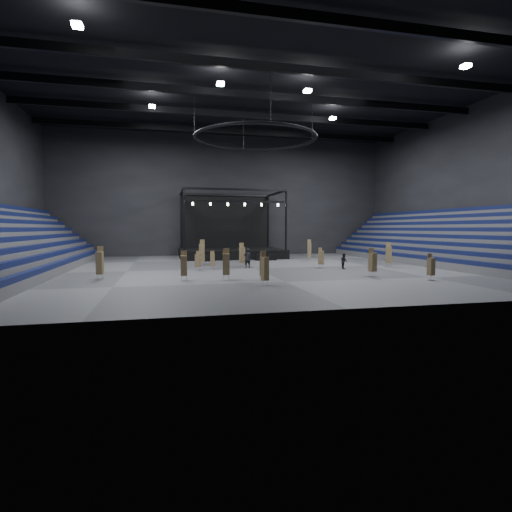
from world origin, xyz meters
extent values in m
plane|color=#4B4B4E|center=(0.00, 0.00, 0.00)|extent=(50.00, 50.00, 0.00)
cube|color=black|center=(0.00, 0.00, 18.00)|extent=(50.00, 42.00, 0.20)
cube|color=black|center=(0.00, 21.00, 9.00)|extent=(50.00, 0.20, 18.00)
cube|color=black|center=(0.00, -21.00, 9.00)|extent=(50.00, 0.20, 18.00)
cube|color=black|center=(25.00, 0.00, 9.00)|extent=(0.20, 42.00, 18.00)
cube|color=#4E4E51|center=(-21.40, 0.00, 0.38)|extent=(7.20, 40.00, 0.75)
cube|color=#0C1036|center=(-18.12, 0.00, 0.95)|extent=(0.59, 40.00, 0.40)
cube|color=#4E4E51|center=(-21.85, 0.00, 0.75)|extent=(6.30, 40.00, 1.50)
cube|color=#0C1036|center=(-19.02, 0.00, 1.70)|extent=(0.59, 40.00, 0.40)
cube|color=#4E4E51|center=(-22.30, 0.00, 1.12)|extent=(5.40, 40.00, 2.25)
cube|color=#0C1036|center=(-19.91, 0.00, 2.45)|extent=(0.59, 40.00, 0.40)
cube|color=#4E4E51|center=(-22.75, 0.00, 1.50)|extent=(4.50, 40.00, 3.00)
cube|color=#0C1036|center=(-20.82, 0.00, 3.20)|extent=(0.59, 40.00, 0.40)
cube|color=#4E4E51|center=(-23.20, 0.00, 1.88)|extent=(3.60, 40.00, 3.75)
cube|color=#0C1036|center=(-21.71, 0.00, 3.95)|extent=(0.59, 40.00, 0.40)
cube|color=#0C1036|center=(-22.61, 0.00, 4.70)|extent=(0.59, 40.00, 0.40)
cube|color=#4E4E51|center=(21.40, 0.00, 0.38)|extent=(7.20, 40.00, 0.75)
cube|color=#0C1036|center=(18.12, 0.00, 0.95)|extent=(0.59, 40.00, 0.40)
cube|color=#4E4E51|center=(21.85, 0.00, 0.75)|extent=(6.30, 40.00, 1.50)
cube|color=#0C1036|center=(19.02, 0.00, 1.70)|extent=(0.59, 40.00, 0.40)
cube|color=#4E4E51|center=(22.30, 0.00, 1.12)|extent=(5.40, 40.00, 2.25)
cube|color=#0C1036|center=(19.91, 0.00, 2.45)|extent=(0.59, 40.00, 0.40)
cube|color=#4E4E51|center=(22.75, 0.00, 1.50)|extent=(4.50, 40.00, 3.00)
cube|color=#0C1036|center=(20.82, 0.00, 3.20)|extent=(0.59, 40.00, 0.40)
cube|color=#4E4E51|center=(23.20, 0.00, 1.88)|extent=(3.60, 40.00, 3.75)
cube|color=#0C1036|center=(21.71, 0.00, 3.95)|extent=(0.59, 40.00, 0.40)
cube|color=#4E4E51|center=(23.65, 0.00, 2.25)|extent=(2.70, 40.00, 4.50)
cube|color=#0C1036|center=(22.61, 0.00, 4.70)|extent=(0.59, 40.00, 0.40)
cube|color=#4E4E51|center=(24.10, 0.00, 2.62)|extent=(1.80, 40.00, 5.25)
cube|color=#0C1036|center=(23.52, 0.00, 5.45)|extent=(0.59, 40.00, 0.40)
cube|color=#4E4E51|center=(24.55, 0.00, 3.00)|extent=(0.90, 40.00, 6.00)
cube|color=#0C1036|center=(24.41, 0.00, 6.20)|extent=(0.59, 40.00, 0.40)
cube|color=black|center=(0.00, 15.50, 0.60)|extent=(14.00, 10.00, 1.20)
cube|color=black|center=(0.00, 20.30, 5.20)|extent=(13.30, 0.30, 8.00)
cylinder|color=black|center=(-6.60, 10.90, 5.10)|extent=(0.24, 0.24, 7.80)
cylinder|color=black|center=(-6.60, 20.10, 5.10)|extent=(0.24, 0.24, 7.80)
cylinder|color=black|center=(6.60, 10.90, 5.10)|extent=(0.24, 0.24, 7.80)
cylinder|color=black|center=(6.60, 20.10, 5.10)|extent=(0.24, 0.24, 7.80)
cube|color=black|center=(0.00, 10.90, 9.00)|extent=(13.40, 0.25, 0.25)
cube|color=black|center=(0.00, 20.10, 9.00)|extent=(13.40, 0.25, 0.25)
cube|color=black|center=(0.00, 10.90, 7.50)|extent=(13.40, 0.20, 0.20)
cylinder|color=white|center=(-5.50, 10.90, 7.10)|extent=(0.24, 0.24, 0.35)
cylinder|color=white|center=(-3.30, 10.90, 7.10)|extent=(0.24, 0.24, 0.35)
cylinder|color=white|center=(-1.10, 10.90, 7.10)|extent=(0.24, 0.24, 0.35)
cylinder|color=white|center=(1.10, 10.90, 7.10)|extent=(0.24, 0.24, 0.35)
cylinder|color=white|center=(3.30, 10.90, 7.10)|extent=(0.24, 0.24, 0.35)
cylinder|color=white|center=(5.50, 10.90, 7.10)|extent=(0.24, 0.24, 0.35)
torus|color=black|center=(0.00, 0.00, 13.00)|extent=(12.30, 12.30, 0.30)
cylinder|color=black|center=(6.00, 0.00, 15.50)|extent=(0.04, 0.04, 5.00)
cylinder|color=black|center=(0.00, 6.00, 15.50)|extent=(0.04, 0.04, 5.00)
cylinder|color=black|center=(-6.00, 0.00, 15.50)|extent=(0.04, 0.04, 5.00)
cylinder|color=black|center=(0.00, -6.00, 15.50)|extent=(0.04, 0.04, 5.00)
cube|color=black|center=(0.00, -15.00, 17.20)|extent=(49.00, 0.35, 0.70)
cube|color=black|center=(0.00, -7.00, 17.20)|extent=(49.00, 0.35, 0.70)
cube|color=black|center=(0.00, 0.00, 17.20)|extent=(49.00, 0.35, 0.70)
cube|color=black|center=(0.00, 7.00, 17.20)|extent=(49.00, 0.35, 0.70)
cube|color=black|center=(0.00, 15.00, 17.20)|extent=(49.00, 0.35, 0.70)
cube|color=white|center=(-14.00, -12.00, 16.60)|extent=(0.60, 0.60, 0.25)
cube|color=white|center=(14.00, -12.00, 16.60)|extent=(0.60, 0.60, 0.25)
cube|color=white|center=(-10.00, 4.00, 16.60)|extent=(0.60, 0.60, 0.25)
cube|color=white|center=(10.00, 4.00, 16.60)|extent=(0.60, 0.60, 0.25)
cube|color=white|center=(-4.00, -4.00, 16.60)|extent=(0.60, 0.60, 0.25)
cube|color=white|center=(4.00, -4.00, 16.60)|extent=(0.60, 0.60, 0.25)
cube|color=black|center=(-4.01, 9.68, 0.37)|extent=(1.24, 0.96, 0.74)
cube|color=black|center=(2.78, 9.54, 0.39)|extent=(1.19, 0.62, 0.78)
cube|color=black|center=(4.31, 9.43, 0.38)|extent=(1.17, 0.65, 0.76)
cylinder|color=silver|center=(-2.18, -12.17, 0.18)|extent=(0.03, 0.03, 0.36)
cylinder|color=silver|center=(-2.18, -11.83, 0.18)|extent=(0.03, 0.03, 0.36)
cylinder|color=silver|center=(-1.84, -12.17, 0.18)|extent=(0.03, 0.03, 0.36)
cylinder|color=silver|center=(-1.84, -11.83, 0.18)|extent=(0.03, 0.03, 0.36)
cube|color=#917750|center=(-2.01, -12.00, 1.21)|extent=(0.56, 0.56, 1.69)
cube|color=#917750|center=(-2.07, -11.83, 2.00)|extent=(0.41, 0.20, 0.93)
cylinder|color=silver|center=(-1.22, 1.50, 0.21)|extent=(0.03, 0.03, 0.42)
cylinder|color=silver|center=(-1.22, 1.90, 0.21)|extent=(0.03, 0.03, 0.42)
cylinder|color=silver|center=(-0.82, 1.50, 0.21)|extent=(0.03, 0.03, 0.42)
cylinder|color=silver|center=(-0.82, 1.90, 0.21)|extent=(0.03, 0.03, 0.42)
cube|color=#917750|center=(-1.02, 1.70, 1.27)|extent=(0.58, 0.58, 1.70)
cube|color=#917750|center=(-1.06, 1.91, 2.07)|extent=(0.49, 0.14, 0.94)
cylinder|color=silver|center=(-1.62, -9.17, 0.17)|extent=(0.03, 0.03, 0.34)
cylinder|color=silver|center=(-1.62, -8.84, 0.17)|extent=(0.03, 0.03, 0.34)
cylinder|color=silver|center=(-1.29, -9.17, 0.17)|extent=(0.03, 0.03, 0.34)
cylinder|color=silver|center=(-1.29, -8.84, 0.17)|extent=(0.03, 0.03, 0.34)
cube|color=#917750|center=(-1.45, -9.00, 1.10)|extent=(0.52, 0.52, 1.52)
cube|color=#917750|center=(-1.40, -8.84, 1.81)|extent=(0.39, 0.18, 0.83)
cylinder|color=silver|center=(13.80, -1.93, 0.21)|extent=(0.03, 0.03, 0.43)
cylinder|color=silver|center=(13.80, -1.52, 0.21)|extent=(0.03, 0.03, 0.43)
cylinder|color=silver|center=(14.20, -1.93, 0.21)|extent=(0.03, 0.03, 0.43)
cylinder|color=silver|center=(14.20, -1.52, 0.21)|extent=(0.03, 0.03, 0.43)
cube|color=#917750|center=(14.00, -1.73, 1.30)|extent=(0.63, 0.63, 1.75)
cube|color=#917750|center=(14.06, -1.52, 2.12)|extent=(0.49, 0.19, 0.96)
cylinder|color=silver|center=(-5.13, 4.22, 0.19)|extent=(0.03, 0.03, 0.38)
cylinder|color=silver|center=(-5.13, 4.58, 0.19)|extent=(0.03, 0.03, 0.38)
cylinder|color=silver|center=(-4.77, 4.22, 0.19)|extent=(0.03, 0.03, 0.38)
cylinder|color=silver|center=(-4.77, 4.58, 0.19)|extent=(0.03, 0.03, 0.38)
cube|color=#917750|center=(-4.95, 4.40, 1.29)|extent=(0.53, 0.53, 1.81)
cube|color=#917750|center=(-4.91, 4.59, 2.14)|extent=(0.44, 0.13, 0.99)
cylinder|color=silver|center=(-4.53, -0.26, 0.17)|extent=(0.03, 0.03, 0.35)
cylinder|color=silver|center=(-4.53, 0.07, 0.17)|extent=(0.03, 0.03, 0.35)
cylinder|color=silver|center=(-4.20, -0.26, 0.17)|extent=(0.03, 0.03, 0.35)
cylinder|color=silver|center=(-4.20, 0.07, 0.17)|extent=(0.03, 0.03, 0.35)
cube|color=#917750|center=(-4.36, -0.09, 0.95)|extent=(0.42, 0.42, 1.20)
cube|color=#917750|center=(-4.36, 0.08, 1.49)|extent=(0.40, 0.06, 0.66)
cylinder|color=silver|center=(8.61, 7.82, 0.19)|extent=(0.03, 0.03, 0.39)
cylinder|color=silver|center=(8.61, 8.18, 0.19)|extent=(0.03, 0.03, 0.39)
cylinder|color=silver|center=(8.98, 7.82, 0.19)|extent=(0.03, 0.03, 0.39)
cylinder|color=silver|center=(8.98, 8.18, 0.19)|extent=(0.03, 0.03, 0.39)
cube|color=#917750|center=(8.80, 8.00, 1.30)|extent=(0.56, 0.56, 1.82)
cube|color=#917750|center=(8.84, 8.19, 2.16)|extent=(0.45, 0.16, 1.00)
cylinder|color=silver|center=(11.31, -12.17, 0.18)|extent=(0.03, 0.03, 0.37)
cylinder|color=silver|center=(11.31, -11.83, 0.18)|extent=(0.03, 0.03, 0.37)
cylinder|color=silver|center=(11.66, -12.17, 0.18)|extent=(0.03, 0.03, 0.37)
cylinder|color=silver|center=(11.66, -11.83, 0.18)|extent=(0.03, 0.03, 0.37)
cube|color=#917750|center=(11.48, -12.00, 1.06)|extent=(0.51, 0.51, 1.38)
cube|color=#917750|center=(11.45, -11.82, 1.70)|extent=(0.43, 0.13, 0.76)
cylinder|color=silver|center=(7.96, -9.08, 0.21)|extent=(0.03, 0.03, 0.43)
cylinder|color=silver|center=(7.96, -8.67, 0.21)|extent=(0.03, 0.03, 0.43)
cylinder|color=silver|center=(8.37, -9.08, 0.21)|extent=(0.03, 0.03, 0.43)
cylinder|color=silver|center=(8.37, -8.67, 0.21)|extent=(0.03, 0.03, 0.43)
cube|color=#917750|center=(8.16, -8.87, 1.22)|extent=(0.61, 0.61, 1.57)
cube|color=#917750|center=(8.12, -8.66, 1.95)|extent=(0.50, 0.17, 0.86)
cylinder|color=silver|center=(-4.50, -8.86, 0.22)|extent=(0.03, 0.03, 0.45)
cylinder|color=silver|center=(-4.50, -8.43, 0.22)|extent=(0.03, 0.03, 0.45)
cylinder|color=silver|center=(-4.08, -8.86, 0.22)|extent=(0.03, 0.03, 0.45)
cylinder|color=silver|center=(-4.08, -8.43, 0.22)|extent=(0.03, 0.03, 0.45)
cube|color=#917750|center=(-4.29, -8.65, 1.27)|extent=(0.61, 0.61, 1.65)
cube|color=#917750|center=(-4.25, -8.43, 2.04)|extent=(0.52, 0.15, 0.91)
cylinder|color=silver|center=(-14.20, -6.05, 0.21)|extent=(0.03, 0.03, 0.41)
cylinder|color=silver|center=(-14.20, -5.65, 0.21)|extent=(0.03, 0.03, 0.41)
cylinder|color=silver|center=(-13.80, -6.05, 0.21)|extent=(0.03, 0.03, 0.41)
cylinder|color=silver|center=(-13.80, -5.65, 0.21)|extent=(0.03, 0.03, 0.41)
cube|color=#917750|center=(-14.00, -5.85, 1.31)|extent=(0.58, 0.58, 1.80)
cube|color=#917750|center=(-13.96, -5.65, 2.16)|extent=(0.48, 0.15, 0.99)
cylinder|color=silver|center=(6.55, -1.19, 0.17)|extent=(0.03, 0.03, 0.35)
cylinder|color=silver|center=(6.55, -0.86, 0.17)|extent=(0.03, 0.03, 0.35)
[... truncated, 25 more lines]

